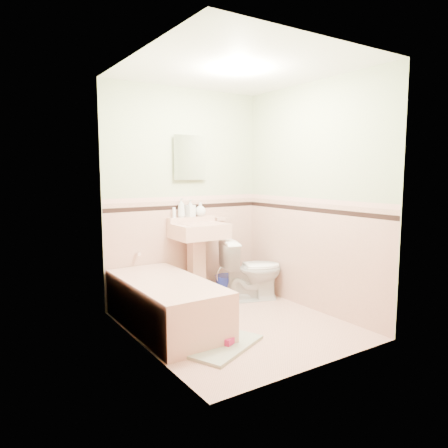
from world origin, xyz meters
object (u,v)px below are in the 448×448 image
soap_bottle_mid (190,208)px  soap_bottle_right (200,209)px  sink (199,263)px  medicine_cabinet (189,158)px  bucket (227,286)px  shoe (230,340)px  toilet (252,270)px  soap_bottle_left (181,208)px  bathtub (166,305)px

soap_bottle_mid → soap_bottle_right: size_ratio=1.22×
sink → medicine_cabinet: 1.25m
sink → bucket: sink is taller
medicine_cabinet → bucket: 1.62m
soap_bottle_right → shoe: 1.85m
soap_bottle_right → toilet: 0.96m
soap_bottle_right → shoe: (-0.54, -1.44, -1.03)m
soap_bottle_left → shoe: bearing=-101.2°
soap_bottle_mid → toilet: soap_bottle_mid is taller
sink → medicine_cabinet: medicine_cabinet is taller
bathtub → soap_bottle_right: (0.81, 0.71, 0.86)m
soap_bottle_mid → shoe: bearing=-105.7°
sink → soap_bottle_mid: soap_bottle_mid is taller
soap_bottle_mid → bucket: 1.06m
bathtub → medicine_cabinet: bearing=47.4°
soap_bottle_mid → sink: bearing=-86.6°
soap_bottle_mid → soap_bottle_right: 0.14m
bathtub → shoe: 0.79m
bucket → medicine_cabinet: bearing=148.8°
sink → bucket: size_ratio=3.40×
shoe → soap_bottle_left: bearing=54.4°
soap_bottle_left → soap_bottle_mid: 0.12m
bucket → soap_bottle_mid: bearing=152.9°
soap_bottle_left → medicine_cabinet: bearing=12.9°
bathtub → shoe: size_ratio=10.33×
sink → medicine_cabinet: size_ratio=1.98×
soap_bottle_mid → bucket: soap_bottle_mid is taller
soap_bottle_right → toilet: soap_bottle_right is taller
soap_bottle_mid → shoe: size_ratio=1.41×
shoe → toilet: bearing=20.9°
bathtub → sink: 0.90m
medicine_cabinet → soap_bottle_mid: medicine_cabinet is taller
bathtub → soap_bottle_mid: bearing=46.7°
bathtub → soap_bottle_right: 1.38m
toilet → bucket: (-0.21, 0.23, -0.23)m
bathtub → sink: (0.68, 0.53, 0.25)m
soap_bottle_mid → toilet: (0.60, -0.43, -0.74)m
bucket → soap_bottle_left: bearing=158.6°
medicine_cabinet → soap_bottle_mid: (-0.01, -0.03, -0.59)m
bathtub → bucket: bathtub is taller
medicine_cabinet → toilet: bearing=-38.1°
bathtub → bucket: bearing=25.8°
bathtub → soap_bottle_right: soap_bottle_right is taller
medicine_cabinet → soap_bottle_right: medicine_cabinet is taller
sink → soap_bottle_left: size_ratio=4.23×
soap_bottle_mid → toilet: bearing=-35.8°
bathtub → soap_bottle_mid: (0.67, 0.71, 0.88)m
toilet → medicine_cabinet: bearing=68.7°
shoe → medicine_cabinet: bearing=49.8°
toilet → shoe: size_ratio=5.07×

